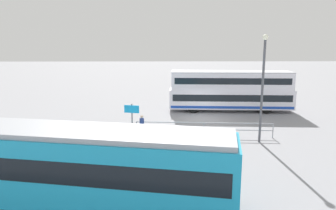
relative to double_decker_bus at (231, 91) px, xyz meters
The scene contains 7 objects.
ground_plane 5.00m from the double_decker_bus, 46.46° to the left, with size 160.00×160.00×0.00m, color gray.
double_decker_bus is the anchor object (origin of this frame).
tram_yellow 20.76m from the double_decker_bus, 59.18° to the left, with size 14.30×5.21×3.30m.
pedestrian_near_railing 11.89m from the double_decker_bus, 47.06° to the left, with size 0.36×0.35×1.67m.
pedestrian_railing 9.33m from the double_decker_bus, 66.73° to the left, with size 9.77×0.79×1.08m.
info_sign 12.25m from the double_decker_bus, 44.29° to the left, with size 1.06×0.32×2.45m.
street_lamp 9.97m from the double_decker_bus, 89.88° to the left, with size 0.36×0.36×7.17m.
Camera 1 is at (3.41, 26.81, 6.75)m, focal length 33.65 mm.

